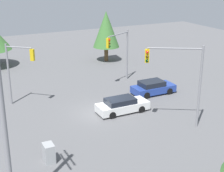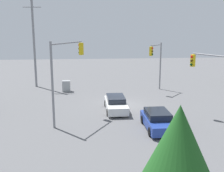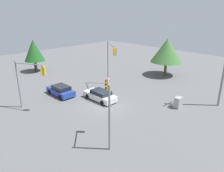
% 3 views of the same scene
% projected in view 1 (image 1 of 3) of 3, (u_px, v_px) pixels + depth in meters
% --- Properties ---
extents(ground_plane, '(80.00, 80.00, 0.00)m').
position_uv_depth(ground_plane, '(102.00, 112.00, 30.90)').
color(ground_plane, '#5B5B5E').
extents(sedan_white, '(1.97, 4.71, 1.35)m').
position_uv_depth(sedan_white, '(122.00, 105.00, 30.68)').
color(sedan_white, silver).
rests_on(sedan_white, ground_plane).
extents(sedan_blue, '(2.06, 4.42, 1.39)m').
position_uv_depth(sedan_blue, '(153.00, 87.00, 35.11)').
color(sedan_blue, '#233D93').
rests_on(sedan_blue, ground_plane).
extents(traffic_signal_main, '(1.99, 2.25, 5.83)m').
position_uv_depth(traffic_signal_main, '(18.00, 65.00, 31.20)').
color(traffic_signal_main, gray).
rests_on(traffic_signal_main, ground_plane).
extents(traffic_signal_cross, '(2.08, 3.54, 5.76)m').
position_uv_depth(traffic_signal_cross, '(120.00, 48.00, 37.46)').
color(traffic_signal_cross, gray).
rests_on(traffic_signal_cross, ground_plane).
extents(traffic_signal_aux, '(2.48, 3.93, 6.73)m').
position_uv_depth(traffic_signal_aux, '(179.00, 72.00, 26.73)').
color(traffic_signal_aux, gray).
rests_on(traffic_signal_aux, ground_plane).
extents(utility_pole_tall, '(2.20, 0.28, 11.68)m').
position_uv_depth(utility_pole_tall, '(2.00, 107.00, 16.20)').
color(utility_pole_tall, gray).
rests_on(utility_pole_tall, ground_plane).
extents(electrical_cabinet, '(0.93, 0.68, 1.32)m').
position_uv_depth(electrical_cabinet, '(49.00, 153.00, 22.81)').
color(electrical_cabinet, '#9EA0A3').
rests_on(electrical_cabinet, ground_plane).
extents(tree_left, '(3.57, 3.57, 6.82)m').
position_uv_depth(tree_left, '(106.00, 29.00, 46.09)').
color(tree_left, brown).
rests_on(tree_left, ground_plane).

